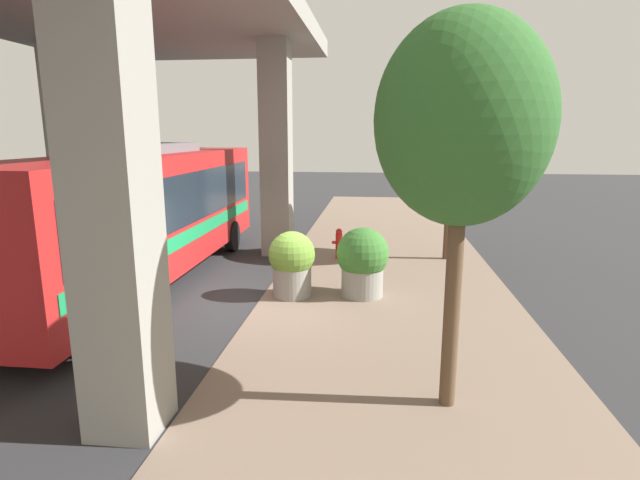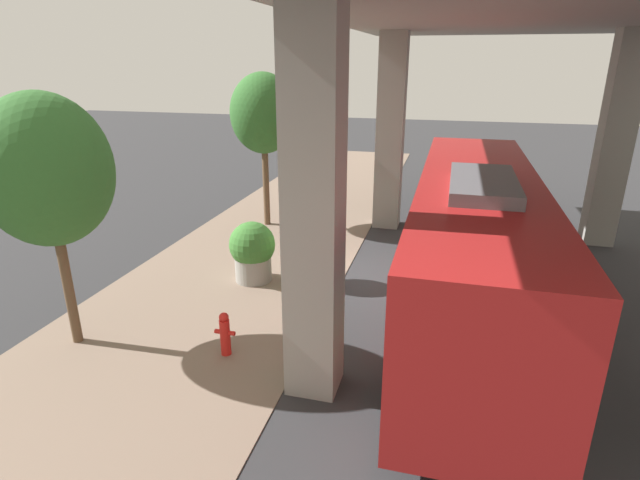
% 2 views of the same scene
% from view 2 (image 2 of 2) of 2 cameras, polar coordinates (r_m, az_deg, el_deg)
% --- Properties ---
extents(ground_plane, '(80.00, 80.00, 0.00)m').
position_cam_2_polar(ground_plane, '(14.04, 2.81, -4.22)').
color(ground_plane, '#2D2D30').
rests_on(ground_plane, ground).
extents(sidewalk_strip, '(6.00, 40.00, 0.02)m').
position_cam_2_polar(sidewalk_strip, '(14.89, -8.57, -2.93)').
color(sidewalk_strip, '#7A6656').
rests_on(sidewalk_strip, ground).
extents(overpass, '(9.40, 17.91, 7.22)m').
position_cam_2_polar(overpass, '(12.64, 22.71, 21.03)').
color(overpass, gray).
rests_on(overpass, ground).
extents(bus, '(2.62, 11.51, 3.58)m').
position_cam_2_polar(bus, '(11.79, 17.14, 0.24)').
color(bus, '#B21E1E').
rests_on(bus, ground).
extents(fire_hydrant, '(0.43, 0.21, 0.97)m').
position_cam_2_polar(fire_hydrant, '(10.49, -10.80, -10.49)').
color(fire_hydrant, red).
rests_on(fire_hydrant, ground).
extents(planter_front, '(1.10, 1.10, 1.59)m').
position_cam_2_polar(planter_front, '(13.29, -0.71, -1.74)').
color(planter_front, gray).
rests_on(planter_front, ground).
extents(planter_middle, '(1.24, 1.24, 1.68)m').
position_cam_2_polar(planter_middle, '(13.59, -7.72, -1.25)').
color(planter_middle, gray).
rests_on(planter_middle, ground).
extents(street_tree_near, '(2.28, 2.28, 5.37)m').
position_cam_2_polar(street_tree_near, '(17.72, -6.49, 14.10)').
color(street_tree_near, brown).
rests_on(street_tree_near, ground).
extents(street_tree_far, '(2.47, 2.47, 5.23)m').
position_cam_2_polar(street_tree_far, '(10.93, -28.80, 6.90)').
color(street_tree_far, brown).
rests_on(street_tree_far, ground).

